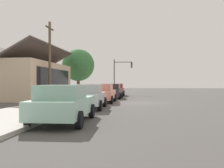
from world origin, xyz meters
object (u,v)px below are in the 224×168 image
(car_coral, at_px, (102,93))
(shade_tree, at_px, (78,65))
(car_charcoal, at_px, (112,91))
(utility_pole_wooden, at_px, (50,59))
(car_silver, at_px, (89,96))
(car_seafoam, at_px, (64,103))
(traffic_light_main, at_px, (121,71))
(car_cherry, at_px, (117,90))
(fire_hydrant_red, at_px, (80,98))

(car_coral, bearing_deg, shade_tree, 22.69)
(car_charcoal, bearing_deg, utility_pole_wooden, 124.87)
(car_silver, bearing_deg, car_charcoal, -3.90)
(car_silver, distance_m, car_coral, 4.96)
(car_seafoam, relative_size, traffic_light_main, 0.87)
(car_cherry, relative_size, traffic_light_main, 0.88)
(car_cherry, bearing_deg, car_seafoam, 177.27)
(car_seafoam, height_order, fire_hydrant_red, car_seafoam)
(car_cherry, bearing_deg, car_silver, 176.80)
(car_cherry, bearing_deg, car_charcoal, 178.37)
(car_charcoal, bearing_deg, car_coral, 177.65)
(car_silver, relative_size, traffic_light_main, 0.85)
(car_seafoam, relative_size, car_cherry, 1.00)
(car_silver, height_order, car_coral, same)
(car_silver, height_order, car_charcoal, same)
(car_silver, distance_m, utility_pole_wooden, 8.99)
(car_charcoal, distance_m, fire_hydrant_red, 8.13)
(car_cherry, relative_size, utility_pole_wooden, 0.61)
(car_coral, bearing_deg, car_silver, 178.83)
(car_seafoam, distance_m, car_coral, 10.52)
(car_seafoam, xyz_separation_m, car_coral, (10.52, 0.11, -0.00))
(traffic_light_main, height_order, fire_hydrant_red, traffic_light_main)
(fire_hydrant_red, bearing_deg, car_charcoal, -10.78)
(car_coral, relative_size, car_cherry, 0.97)
(traffic_light_main, bearing_deg, car_seafoam, 179.55)
(car_cherry, xyz_separation_m, utility_pole_wooden, (-9.56, 5.40, 3.11))
(car_charcoal, xyz_separation_m, fire_hydrant_red, (-7.98, 1.52, -0.32))
(traffic_light_main, bearing_deg, car_coral, 178.83)
(car_charcoal, relative_size, utility_pole_wooden, 0.59)
(traffic_light_main, bearing_deg, utility_pole_wooden, 157.57)
(car_silver, relative_size, fire_hydrant_red, 6.25)
(car_coral, bearing_deg, car_cherry, -0.97)
(car_charcoal, xyz_separation_m, car_cherry, (5.64, 0.12, 0.00))
(utility_pole_wooden, bearing_deg, car_silver, -141.01)
(traffic_light_main, bearing_deg, car_charcoal, 179.18)
(shade_tree, height_order, utility_pole_wooden, utility_pole_wooden)
(car_seafoam, bearing_deg, fire_hydrant_red, 7.64)
(car_silver, relative_size, car_charcoal, 1.01)
(fire_hydrant_red, bearing_deg, utility_pole_wooden, 44.64)
(car_coral, bearing_deg, car_charcoal, -2.50)
(car_charcoal, xyz_separation_m, traffic_light_main, (9.78, -0.14, 2.68))
(car_silver, distance_m, shade_tree, 19.26)
(car_silver, xyz_separation_m, utility_pole_wooden, (6.56, 5.31, 3.12))
(car_charcoal, bearing_deg, shade_tree, 37.04)
(car_coral, distance_m, car_charcoal, 5.53)
(traffic_light_main, distance_m, fire_hydrant_red, 18.09)
(car_coral, height_order, car_cherry, same)
(utility_pole_wooden, xyz_separation_m, fire_hydrant_red, (-4.05, -4.00, -3.43))
(car_cherry, bearing_deg, fire_hydrant_red, 171.26)
(shade_tree, bearing_deg, car_charcoal, -142.39)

